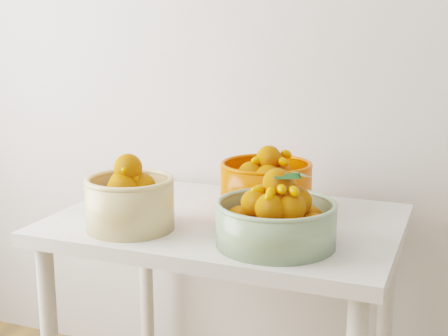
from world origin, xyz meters
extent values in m
cube|color=silver|center=(0.00, 2.00, 1.35)|extent=(4.00, 0.04, 2.70)
cube|color=silver|center=(-0.44, 1.60, 0.73)|extent=(1.00, 0.70, 0.04)
cylinder|color=silver|center=(-0.88, 1.89, 0.35)|extent=(0.05, 0.05, 0.71)
cylinder|color=silver|center=(0.00, 1.89, 0.35)|extent=(0.05, 0.05, 0.71)
cylinder|color=#D7B97E|center=(-0.66, 1.41, 0.82)|extent=(0.28, 0.28, 0.14)
torus|color=#D7B97E|center=(-0.66, 1.41, 0.89)|extent=(0.29, 0.29, 0.02)
sphere|color=#D1660C|center=(-0.59, 1.41, 0.81)|extent=(0.08, 0.08, 0.08)
sphere|color=#D1660C|center=(-0.64, 1.47, 0.81)|extent=(0.08, 0.08, 0.08)
sphere|color=#E05C00|center=(-0.71, 1.45, 0.81)|extent=(0.08, 0.08, 0.08)
sphere|color=#E05C00|center=(-0.71, 1.37, 0.81)|extent=(0.09, 0.09, 0.09)
sphere|color=#E05C00|center=(-0.64, 1.35, 0.81)|extent=(0.08, 0.08, 0.08)
sphere|color=#E05C00|center=(-0.66, 1.41, 0.81)|extent=(0.08, 0.08, 0.08)
sphere|color=#E05C00|center=(-0.63, 1.42, 0.87)|extent=(0.08, 0.08, 0.08)
sphere|color=#E05C00|center=(-0.69, 1.43, 0.87)|extent=(0.08, 0.08, 0.08)
sphere|color=#E05C00|center=(-0.66, 1.37, 0.87)|extent=(0.08, 0.08, 0.08)
sphere|color=#E05C00|center=(-0.66, 1.41, 0.92)|extent=(0.08, 0.08, 0.08)
ellipsoid|color=#E26800|center=(-0.65, 1.39, 0.93)|extent=(0.04, 0.05, 0.04)
ellipsoid|color=#E26800|center=(-0.67, 1.41, 0.90)|extent=(0.05, 0.04, 0.04)
ellipsoid|color=#E26800|center=(-0.64, 1.41, 0.90)|extent=(0.05, 0.04, 0.04)
cylinder|color=gray|center=(-0.24, 1.43, 0.80)|extent=(0.34, 0.34, 0.11)
torus|color=gray|center=(-0.24, 1.43, 0.86)|extent=(0.35, 0.35, 0.01)
sphere|color=#E05C00|center=(-0.14, 1.43, 0.80)|extent=(0.08, 0.08, 0.08)
sphere|color=#E05C00|center=(-0.17, 1.50, 0.80)|extent=(0.08, 0.08, 0.08)
sphere|color=#E05C00|center=(-0.24, 1.53, 0.80)|extent=(0.08, 0.08, 0.08)
sphere|color=#E05C00|center=(-0.31, 1.50, 0.80)|extent=(0.08, 0.08, 0.08)
sphere|color=#E05C00|center=(-0.34, 1.43, 0.80)|extent=(0.08, 0.08, 0.08)
sphere|color=#E05C00|center=(-0.31, 1.36, 0.80)|extent=(0.08, 0.08, 0.08)
sphere|color=#E05C00|center=(-0.24, 1.33, 0.80)|extent=(0.07, 0.07, 0.07)
sphere|color=#E05C00|center=(-0.17, 1.36, 0.80)|extent=(0.08, 0.08, 0.08)
sphere|color=#E05C00|center=(-0.24, 1.43, 0.80)|extent=(0.08, 0.08, 0.08)
sphere|color=#E05C00|center=(-0.19, 1.46, 0.86)|extent=(0.08, 0.08, 0.08)
sphere|color=#E05C00|center=(-0.24, 1.48, 0.86)|extent=(0.08, 0.08, 0.08)
sphere|color=#E05C00|center=(-0.29, 1.46, 0.86)|extent=(0.07, 0.07, 0.07)
sphere|color=#E05C00|center=(-0.29, 1.40, 0.86)|extent=(0.07, 0.07, 0.07)
sphere|color=#E05C00|center=(-0.24, 1.37, 0.86)|extent=(0.08, 0.08, 0.08)
sphere|color=#E05C00|center=(-0.19, 1.40, 0.86)|extent=(0.08, 0.08, 0.08)
sphere|color=#E05C00|center=(-0.24, 1.44, 0.91)|extent=(0.07, 0.07, 0.07)
ellipsoid|color=#E26800|center=(-0.25, 1.50, 0.92)|extent=(0.03, 0.04, 0.03)
ellipsoid|color=#E26800|center=(-0.26, 1.43, 0.92)|extent=(0.04, 0.03, 0.04)
ellipsoid|color=#E26800|center=(-0.24, 1.47, 0.92)|extent=(0.03, 0.04, 0.04)
ellipsoid|color=#E26800|center=(-0.23, 1.43, 0.88)|extent=(0.04, 0.03, 0.04)
ellipsoid|color=#E26800|center=(-0.27, 1.42, 0.88)|extent=(0.04, 0.03, 0.03)
ellipsoid|color=#E26800|center=(-0.24, 1.37, 0.90)|extent=(0.03, 0.04, 0.03)
ellipsoid|color=#E26800|center=(-0.21, 1.38, 0.91)|extent=(0.04, 0.04, 0.03)
ellipsoid|color=#E26800|center=(-0.27, 1.49, 0.89)|extent=(0.04, 0.05, 0.03)
ellipsoid|color=#E26800|center=(-0.18, 1.38, 0.91)|extent=(0.05, 0.04, 0.04)
ellipsoid|color=#E26800|center=(-0.24, 1.47, 0.91)|extent=(0.03, 0.04, 0.03)
ellipsoid|color=#E26800|center=(-0.21, 1.46, 0.91)|extent=(0.04, 0.05, 0.04)
ellipsoid|color=#E26800|center=(-0.24, 1.37, 0.90)|extent=(0.03, 0.04, 0.04)
ellipsoid|color=#E26800|center=(-0.28, 1.40, 0.90)|extent=(0.05, 0.04, 0.03)
cylinder|color=#EC4200|center=(-0.36, 1.72, 0.82)|extent=(0.35, 0.35, 0.14)
torus|color=#EC4200|center=(-0.36, 1.72, 0.89)|extent=(0.35, 0.35, 0.01)
sphere|color=#D1660C|center=(-0.28, 1.72, 0.80)|extent=(0.08, 0.08, 0.08)
sphere|color=#E05C00|center=(-0.31, 1.79, 0.80)|extent=(0.08, 0.08, 0.08)
sphere|color=#E05C00|center=(-0.40, 1.79, 0.80)|extent=(0.08, 0.08, 0.08)
sphere|color=#E05C00|center=(-0.44, 1.71, 0.80)|extent=(0.08, 0.08, 0.08)
sphere|color=#E05C00|center=(-0.40, 1.64, 0.80)|extent=(0.08, 0.08, 0.08)
sphere|color=#E05C00|center=(-0.32, 1.64, 0.80)|extent=(0.08, 0.08, 0.08)
sphere|color=#E05C00|center=(-0.36, 1.72, 0.80)|extent=(0.08, 0.08, 0.08)
sphere|color=#E05C00|center=(-0.32, 1.74, 0.86)|extent=(0.07, 0.07, 0.07)
sphere|color=#E05C00|center=(-0.38, 1.76, 0.86)|extent=(0.08, 0.08, 0.08)
sphere|color=#E05C00|center=(-0.40, 1.69, 0.86)|extent=(0.08, 0.08, 0.08)
sphere|color=#E05C00|center=(-0.34, 1.67, 0.86)|extent=(0.08, 0.08, 0.08)
sphere|color=#E05C00|center=(-0.35, 1.72, 0.91)|extent=(0.08, 0.08, 0.08)
ellipsoid|color=#E26800|center=(-0.36, 1.73, 0.91)|extent=(0.04, 0.04, 0.04)
ellipsoid|color=#E26800|center=(-0.36, 1.72, 0.92)|extent=(0.05, 0.04, 0.03)
ellipsoid|color=#E26800|center=(-0.36, 1.71, 0.91)|extent=(0.04, 0.05, 0.04)
ellipsoid|color=#E26800|center=(-0.38, 1.70, 0.91)|extent=(0.05, 0.05, 0.04)
ellipsoid|color=#E26800|center=(-0.31, 1.75, 0.92)|extent=(0.05, 0.05, 0.04)
ellipsoid|color=#E26800|center=(-0.31, 1.71, 0.91)|extent=(0.05, 0.03, 0.04)
ellipsoid|color=#E26800|center=(-0.37, 1.77, 0.91)|extent=(0.04, 0.05, 0.04)
ellipsoid|color=#E26800|center=(-0.35, 1.75, 0.92)|extent=(0.04, 0.05, 0.04)
camera|label=1|loc=(0.20, -0.04, 1.30)|focal=50.00mm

